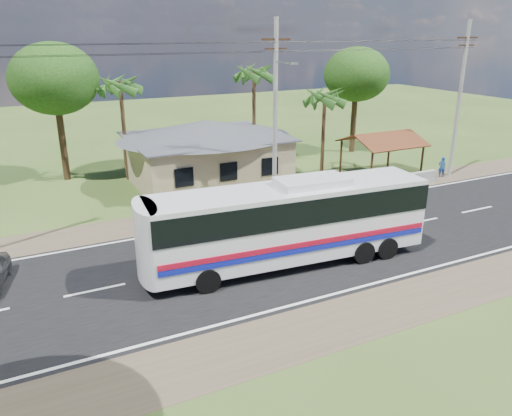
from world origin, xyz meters
The scene contains 14 objects.
ground centered at (0.00, 0.00, 0.00)m, with size 120.00×120.00×0.00m, color #314E1B.
road centered at (0.00, 0.00, 0.01)m, with size 120.00×16.00×0.03m.
house centered at (1.00, 13.00, 2.64)m, with size 12.40×10.00×5.00m.
waiting_shed centered at (13.00, 8.50, 2.73)m, with size 5.20×4.48×3.35m.
concrete_barrier centered at (12.00, 5.60, 0.45)m, with size 7.00×0.30×0.90m, color #9E9E99.
utility_poles centered at (2.67, 6.49, 5.77)m, with size 32.80×2.22×11.00m.
palm_near centered at (9.50, 11.00, 5.71)m, with size 2.80×2.80×6.70m.
palm_mid centered at (6.00, 15.50, 7.16)m, with size 2.80×2.80×8.20m.
palm_far centered at (-4.00, 16.00, 6.68)m, with size 2.80×2.80×7.70m.
tree_behind_house centered at (-8.00, 18.00, 7.12)m, with size 6.00×6.00×9.61m.
tree_behind_shed centered at (16.00, 16.00, 6.68)m, with size 5.60×5.60×9.02m.
coach_bus centered at (-0.39, -1.31, 2.31)m, with size 13.18×3.78×4.04m.
motorcycle centered at (13.44, 6.62, 0.41)m, with size 0.55×1.58×0.83m, color black.
person centered at (17.00, 6.35, 0.76)m, with size 0.55×0.36×1.52m, color navy.
Camera 1 is at (-11.12, -19.58, 10.31)m, focal length 35.00 mm.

